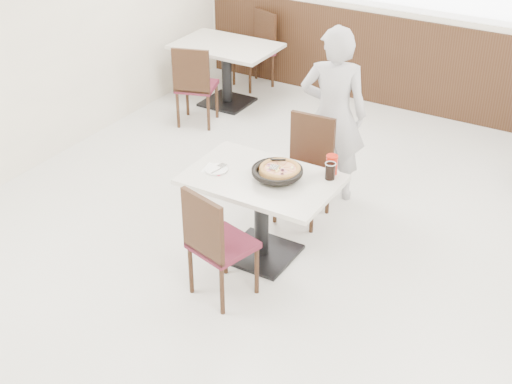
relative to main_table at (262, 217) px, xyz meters
The scene contains 19 objects.
floor 0.42m from the main_table, ahead, with size 7.00×7.00×0.00m, color #B5B6B0.
wall_left 2.99m from the main_table, behind, with size 0.04×7.00×2.80m, color white.
wainscot_back 3.52m from the main_table, 86.89° to the left, with size 5.90×0.03×1.10m, color black.
main_table is the anchor object (origin of this frame).
chair_near 0.59m from the main_table, 89.51° to the right, with size 0.42×0.42×0.95m, color black, non-canonical shape.
chair_far 0.70m from the main_table, 88.65° to the left, with size 0.42×0.42×0.95m, color black, non-canonical shape.
trivet 0.40m from the main_table, 11.46° to the left, with size 0.13×0.13×0.04m, color black.
pizza_pan 0.43m from the main_table, 21.16° to the left, with size 0.34×0.34×0.01m, color black.
pizza 0.46m from the main_table, 32.53° to the left, with size 0.33×0.33×0.02m, color tan.
pizza_server 0.48m from the main_table, 32.94° to the left, with size 0.07×0.08×0.00m, color silver.
napkin 0.55m from the main_table, 169.28° to the right, with size 0.17×0.17×0.00m, color white.
side_plate 0.54m from the main_table, 166.94° to the right, with size 0.19×0.19×0.01m, color white.
fork 0.53m from the main_table, 165.08° to the right, with size 0.02×0.17×0.00m, color silver.
cola_glass 0.70m from the main_table, 28.59° to the left, with size 0.08×0.08×0.13m, color black.
red_cup 0.72m from the main_table, 37.42° to the left, with size 0.10×0.10×0.16m, color #AD180A.
diner_person 1.29m from the main_table, 87.41° to the left, with size 0.61×0.40×1.68m, color #B3B2B7.
bg_table_left 3.24m from the main_table, 127.75° to the left, with size 1.20×0.80×0.75m, color beige, non-canonical shape.
bg_chair_left_near 2.75m from the main_table, 135.84° to the left, with size 0.42×0.42×0.95m, color black, non-canonical shape.
bg_chair_left_far 3.78m from the main_table, 121.90° to the left, with size 0.42×0.42×0.95m, color black, non-canonical shape.
Camera 1 is at (2.28, -4.29, 3.52)m, focal length 50.00 mm.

